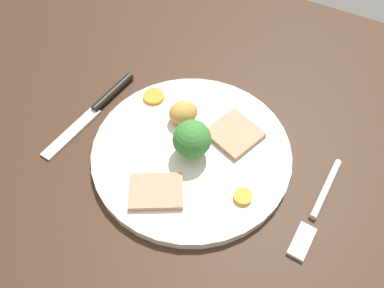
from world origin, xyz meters
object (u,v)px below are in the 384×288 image
(roast_potato_left, at_px, (183,113))
(carrot_coin_front, at_px, (154,96))
(carrot_coin_back, at_px, (243,197))
(broccoli_floret, at_px, (192,139))
(knife, at_px, (99,106))
(meat_slice_main, at_px, (235,134))
(fork, at_px, (317,209))
(meat_slice_under, at_px, (156,191))
(dinner_plate, at_px, (192,151))

(roast_potato_left, relative_size, carrot_coin_front, 1.30)
(carrot_coin_back, bearing_deg, broccoli_floret, -18.59)
(carrot_coin_front, height_order, knife, carrot_coin_front)
(carrot_coin_front, relative_size, broccoli_floret, 0.56)
(meat_slice_main, bearing_deg, broccoli_floret, 55.08)
(carrot_coin_front, xyz_separation_m, fork, (-0.27, 0.06, -0.01))
(meat_slice_under, xyz_separation_m, fork, (-0.18, -0.08, -0.01))
(knife, bearing_deg, broccoli_floret, 90.53)
(meat_slice_main, bearing_deg, dinner_plate, 48.89)
(broccoli_floret, distance_m, fork, 0.18)
(dinner_plate, relative_size, broccoli_floret, 4.79)
(fork, height_order, knife, knife)
(fork, distance_m, knife, 0.34)
(dinner_plate, bearing_deg, carrot_coin_front, -30.07)
(carrot_coin_front, bearing_deg, knife, 34.27)
(meat_slice_under, bearing_deg, fork, -156.46)
(dinner_plate, xyz_separation_m, broccoli_floret, (-0.00, 0.01, 0.04))
(dinner_plate, xyz_separation_m, carrot_coin_back, (-0.09, 0.04, 0.01))
(meat_slice_main, xyz_separation_m, roast_potato_left, (0.08, 0.01, 0.01))
(fork, relative_size, knife, 0.82)
(broccoli_floret, xyz_separation_m, knife, (0.17, -0.01, -0.04))
(meat_slice_main, height_order, carrot_coin_front, meat_slice_main)
(roast_potato_left, relative_size, broccoli_floret, 0.72)
(dinner_plate, relative_size, fork, 1.75)
(roast_potato_left, bearing_deg, dinner_plate, 132.08)
(carrot_coin_back, height_order, knife, carrot_coin_back)
(broccoli_floret, bearing_deg, knife, -4.83)
(knife, bearing_deg, fork, 93.91)
(dinner_plate, height_order, meat_slice_under, meat_slice_under)
(meat_slice_under, xyz_separation_m, carrot_coin_front, (0.09, -0.13, -0.00))
(fork, bearing_deg, carrot_coin_front, -99.02)
(dinner_plate, xyz_separation_m, meat_slice_main, (-0.04, -0.05, 0.01))
(meat_slice_under, height_order, roast_potato_left, roast_potato_left)
(carrot_coin_back, height_order, broccoli_floret, broccoli_floret)
(dinner_plate, distance_m, fork, 0.18)
(meat_slice_under, height_order, carrot_coin_front, meat_slice_under)
(dinner_plate, relative_size, knife, 1.44)
(meat_slice_under, relative_size, fork, 0.43)
(carrot_coin_front, relative_size, knife, 0.17)
(carrot_coin_back, relative_size, knife, 0.13)
(carrot_coin_back, relative_size, broccoli_floret, 0.43)
(meat_slice_under, height_order, broccoli_floret, broccoli_floret)
(carrot_coin_back, xyz_separation_m, knife, (0.25, -0.04, -0.01))
(dinner_plate, relative_size, roast_potato_left, 6.61)
(carrot_coin_front, bearing_deg, broccoli_floret, 147.92)
(broccoli_floret, height_order, knife, broccoli_floret)
(roast_potato_left, distance_m, knife, 0.13)
(meat_slice_main, xyz_separation_m, carrot_coin_back, (-0.05, 0.08, -0.00))
(dinner_plate, relative_size, meat_slice_under, 4.06)
(meat_slice_main, xyz_separation_m, broccoli_floret, (0.04, 0.05, 0.03))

